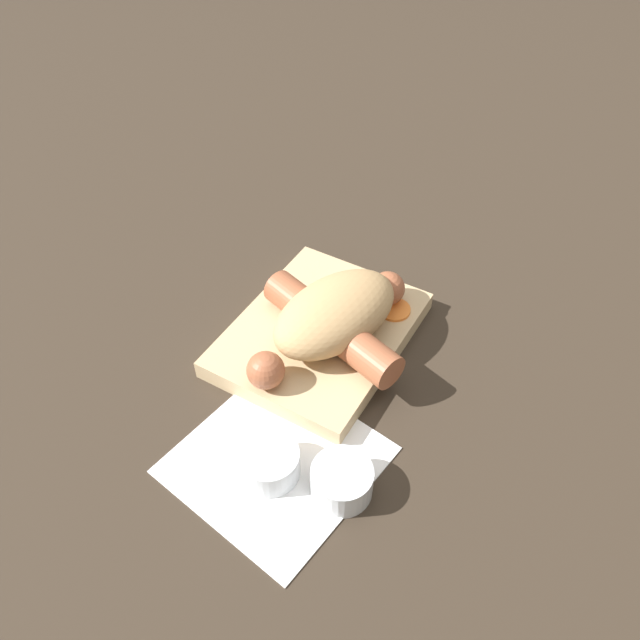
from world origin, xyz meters
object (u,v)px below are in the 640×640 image
object	(u,v)px
food_tray	(320,334)
sausage	(331,327)
condiment_cup_near	(270,464)
condiment_cup_far	(342,482)
bread_roll	(335,314)

from	to	relation	value
food_tray	sausage	world-z (taller)	sausage
food_tray	condiment_cup_near	world-z (taller)	condiment_cup_near
sausage	condiment_cup_far	world-z (taller)	sausage
bread_roll	sausage	xyz separation A→B (m)	(0.01, 0.00, -0.01)
condiment_cup_far	bread_roll	bearing A→B (deg)	-148.28
condiment_cup_far	food_tray	bearing A→B (deg)	-143.65
food_tray	condiment_cup_far	size ratio (longest dim) A/B	3.94
food_tray	sausage	xyz separation A→B (m)	(0.01, 0.02, 0.03)
condiment_cup_far	condiment_cup_near	bearing A→B (deg)	-75.14
sausage	condiment_cup_near	size ratio (longest dim) A/B	3.65
bread_roll	condiment_cup_far	world-z (taller)	bread_roll
bread_roll	sausage	bearing A→B (deg)	0.53
sausage	condiment_cup_far	xyz separation A→B (m)	(0.13, 0.08, -0.03)
sausage	condiment_cup_near	xyz separation A→B (m)	(0.15, 0.02, -0.03)
food_tray	condiment_cup_near	size ratio (longest dim) A/B	3.94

